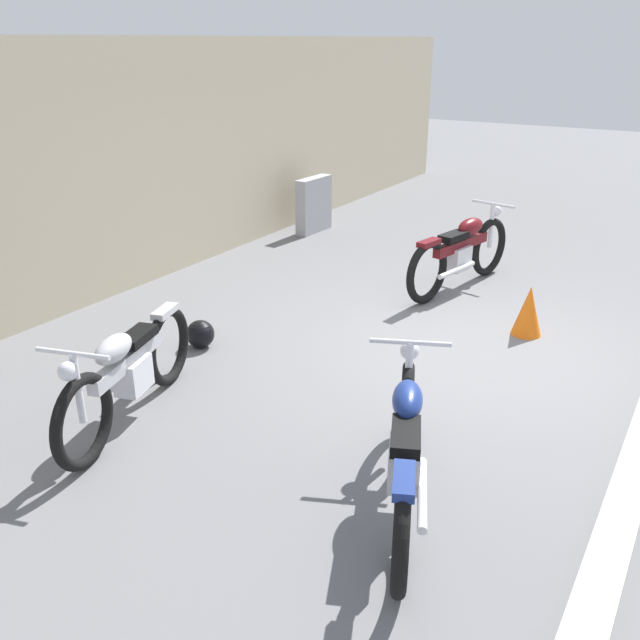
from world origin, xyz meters
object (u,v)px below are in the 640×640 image
motorcycle_maroon (461,252)px  motorcycle_blue (405,449)px  helmet (200,334)px  motorcycle_silver (128,371)px  traffic_cone (528,311)px  stone_marker (314,205)px

motorcycle_maroon → motorcycle_blue: size_ratio=1.11×
helmet → motorcycle_silver: (-1.41, -0.47, 0.31)m
motorcycle_silver → motorcycle_blue: size_ratio=1.03×
helmet → motorcycle_blue: (-1.27, -2.89, 0.31)m
traffic_cone → motorcycle_blue: 3.37m
helmet → motorcycle_maroon: size_ratio=0.13×
motorcycle_silver → motorcycle_blue: motorcycle_blue is taller
traffic_cone → motorcycle_silver: bearing=146.5°
helmet → traffic_cone: size_ratio=0.53×
stone_marker → motorcycle_blue: motorcycle_blue is taller
motorcycle_silver → motorcycle_maroon: (4.55, -1.16, 0.03)m
traffic_cone → motorcycle_blue: motorcycle_blue is taller
stone_marker → traffic_cone: (-2.39, -4.21, -0.17)m
motorcycle_blue → stone_marker: bearing=13.3°
stone_marker → helmet: bearing=-162.6°
stone_marker → motorcycle_blue: 7.19m
traffic_cone → motorcycle_silver: 4.21m
motorcycle_maroon → motorcycle_silver: bearing=177.4°
stone_marker → motorcycle_maroon: bearing=-113.9°
stone_marker → traffic_cone: stone_marker is taller
stone_marker → helmet: size_ratio=3.06×
motorcycle_silver → motorcycle_maroon: bearing=149.2°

